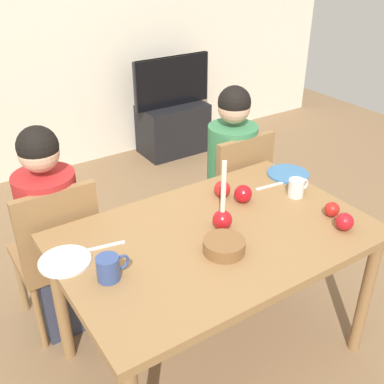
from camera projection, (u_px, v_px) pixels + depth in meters
The scene contains 21 objects.
ground_plane at pixel (213, 351), 2.44m from camera, with size 7.68×7.68×0.00m, color brown.
back_wall at pixel (27, 22), 3.69m from camera, with size 6.40×0.10×2.60m, color beige.
dining_table at pixel (216, 249), 2.11m from camera, with size 1.40×0.90×0.75m.
chair_left at pixel (58, 250), 2.36m from camera, with size 0.40×0.40×0.90m.
chair_right at pixel (234, 190), 2.91m from camera, with size 0.40×0.40×0.90m.
person_left_child at pixel (54, 237), 2.36m from camera, with size 0.30×0.30×1.17m.
person_right_child at pixel (231, 180), 2.90m from camera, with size 0.30×0.30×1.17m.
tv_stand at pixel (173, 129), 4.55m from camera, with size 0.64×0.40×0.48m, color black.
tv at pixel (172, 81), 4.32m from camera, with size 0.79×0.05×0.46m.
candle_centerpiece at pixel (222, 215), 2.08m from camera, with size 0.09×0.09×0.34m.
plate_left at pixel (65, 261), 1.89m from camera, with size 0.21×0.21×0.01m, color silver.
plate_right at pixel (288, 174), 2.57m from camera, with size 0.23×0.23×0.01m, color teal.
mug_left at pixel (109, 268), 1.78m from camera, with size 0.14×0.09×0.10m.
mug_right at pixel (297, 188), 2.35m from camera, with size 0.12×0.08×0.09m.
fork_left at pixel (104, 246), 1.98m from camera, with size 0.18×0.01×0.01m, color silver.
fork_right at pixel (270, 186), 2.45m from camera, with size 0.18×0.01×0.01m, color silver.
bowl_walnuts at pixel (224, 246), 1.94m from camera, with size 0.18×0.18×0.06m, color brown.
apple_near_candle at pixel (332, 209), 2.18m from camera, with size 0.07×0.07×0.07m, color #AF1C17.
apple_by_left_plate at pixel (243, 194), 2.29m from camera, with size 0.09×0.09×0.09m, color #B70F17.
apple_by_right_mug at pixel (222, 189), 2.34m from camera, with size 0.08×0.08×0.08m, color red.
apple_far_edge at pixel (345, 222), 2.08m from camera, with size 0.08×0.08×0.08m, color #AC151C.
Camera 1 is at (-1.03, -1.37, 1.93)m, focal length 43.22 mm.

